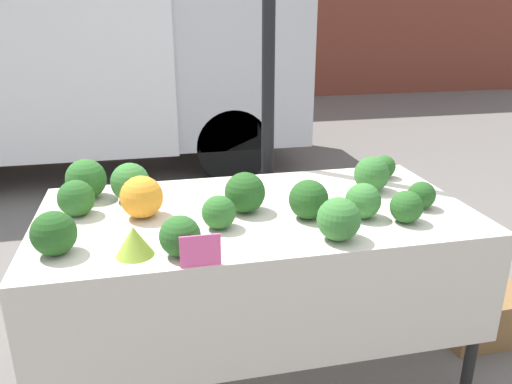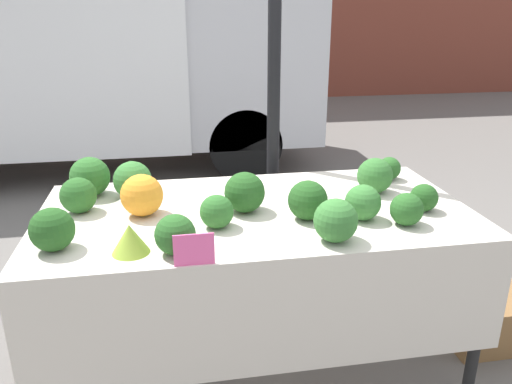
# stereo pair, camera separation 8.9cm
# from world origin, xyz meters

# --- Properties ---
(ground_plane) EXTENTS (40.00, 40.00, 0.00)m
(ground_plane) POSITION_xyz_m (0.00, 0.00, 0.00)
(ground_plane) COLOR slate
(tent_pole) EXTENTS (0.07, 0.07, 2.73)m
(tent_pole) POSITION_xyz_m (0.21, 0.66, 1.37)
(tent_pole) COLOR black
(tent_pole) RESTS_ON ground_plane
(parked_truck) EXTENTS (4.42, 1.82, 2.32)m
(parked_truck) POSITION_xyz_m (-1.18, 3.61, 1.23)
(parked_truck) COLOR white
(parked_truck) RESTS_ON ground_plane
(market_table) EXTENTS (1.86, 0.95, 0.84)m
(market_table) POSITION_xyz_m (0.00, -0.07, 0.74)
(market_table) COLOR beige
(market_table) RESTS_ON ground_plane
(orange_cauliflower) EXTENTS (0.18, 0.18, 0.18)m
(orange_cauliflower) POSITION_xyz_m (-0.48, 0.02, 0.93)
(orange_cauliflower) COLOR orange
(orange_cauliflower) RESTS_ON market_table
(romanesco_head) EXTENTS (0.14, 0.14, 0.11)m
(romanesco_head) POSITION_xyz_m (-0.51, -0.33, 0.89)
(romanesco_head) COLOR #93B238
(romanesco_head) RESTS_ON market_table
(broccoli_head_0) EXTENTS (0.15, 0.15, 0.15)m
(broccoli_head_0) POSITION_xyz_m (0.41, -0.18, 0.91)
(broccoli_head_0) COLOR #387533
(broccoli_head_0) RESTS_ON market_table
(broccoli_head_1) EXTENTS (0.17, 0.17, 0.17)m
(broccoli_head_1) POSITION_xyz_m (0.59, 0.11, 0.92)
(broccoli_head_1) COLOR #336B2D
(broccoli_head_1) RESTS_ON market_table
(broccoli_head_2) EXTENTS (0.16, 0.16, 0.16)m
(broccoli_head_2) POSITION_xyz_m (-0.79, -0.26, 0.92)
(broccoli_head_2) COLOR #23511E
(broccoli_head_2) RESTS_ON market_table
(broccoli_head_3) EXTENTS (0.12, 0.12, 0.12)m
(broccoli_head_3) POSITION_xyz_m (0.74, 0.29, 0.90)
(broccoli_head_3) COLOR #285B23
(broccoli_head_3) RESTS_ON market_table
(broccoli_head_4) EXTENTS (0.12, 0.12, 0.12)m
(broccoli_head_4) POSITION_xyz_m (0.71, -0.14, 0.90)
(broccoli_head_4) COLOR #23511E
(broccoli_head_4) RESTS_ON market_table
(broccoli_head_5) EXTENTS (0.15, 0.15, 0.15)m
(broccoli_head_5) POSITION_xyz_m (-0.75, 0.10, 0.91)
(broccoli_head_5) COLOR #285B23
(broccoli_head_5) RESTS_ON market_table
(broccoli_head_6) EXTENTS (0.18, 0.18, 0.18)m
(broccoli_head_6) POSITION_xyz_m (-0.73, 0.31, 0.93)
(broccoli_head_6) COLOR #2D6628
(broccoli_head_6) RESTS_ON market_table
(broccoli_head_7) EXTENTS (0.17, 0.17, 0.17)m
(broccoli_head_7) POSITION_xyz_m (0.24, -0.36, 0.92)
(broccoli_head_7) COLOR #387533
(broccoli_head_7) RESTS_ON market_table
(broccoli_head_8) EXTENTS (0.17, 0.17, 0.17)m
(broccoli_head_8) POSITION_xyz_m (-0.05, -0.02, 0.93)
(broccoli_head_8) COLOR #23511E
(broccoli_head_8) RESTS_ON market_table
(broccoli_head_9) EXTENTS (0.13, 0.13, 0.13)m
(broccoli_head_9) POSITION_xyz_m (0.57, -0.27, 0.90)
(broccoli_head_9) COLOR #285B23
(broccoli_head_9) RESTS_ON market_table
(broccoli_head_10) EXTENTS (0.14, 0.14, 0.14)m
(broccoli_head_10) POSITION_xyz_m (-0.19, -0.16, 0.91)
(broccoli_head_10) COLOR #2D6628
(broccoli_head_10) RESTS_ON market_table
(broccoli_head_11) EXTENTS (0.17, 0.17, 0.17)m
(broccoli_head_11) POSITION_xyz_m (-0.53, 0.23, 0.93)
(broccoli_head_11) COLOR #387533
(broccoli_head_11) RESTS_ON market_table
(broccoli_head_12) EXTENTS (0.17, 0.17, 0.17)m
(broccoli_head_12) POSITION_xyz_m (0.19, -0.14, 0.92)
(broccoli_head_12) COLOR #23511E
(broccoli_head_12) RESTS_ON market_table
(broccoli_head_13) EXTENTS (0.15, 0.15, 0.15)m
(broccoli_head_13) POSITION_xyz_m (-0.35, -0.36, 0.91)
(broccoli_head_13) COLOR #285B23
(broccoli_head_13) RESTS_ON market_table
(price_sign) EXTENTS (0.14, 0.01, 0.11)m
(price_sign) POSITION_xyz_m (-0.29, -0.46, 0.90)
(price_sign) COLOR #F45B9E
(price_sign) RESTS_ON market_table
(produce_crate) EXTENTS (0.45, 0.38, 0.26)m
(produce_crate) POSITION_xyz_m (1.24, 0.02, 0.13)
(produce_crate) COLOR olive
(produce_crate) RESTS_ON ground_plane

